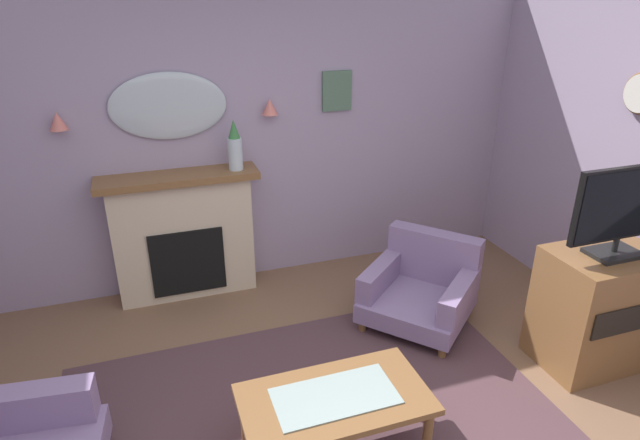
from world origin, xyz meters
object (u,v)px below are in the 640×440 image
object	(u,v)px
mantel_vase_left	(235,147)
framed_picture	(337,91)
coffee_table	(335,404)
armchair_near_fireplace	(422,286)
wall_sconce_right	(270,107)
tv_cabinet	(597,308)
wall_mirror	(169,106)
wall_sconce_left	(58,121)
fireplace	(184,237)
tv_flatscreen	(625,209)

from	to	relation	value
mantel_vase_left	framed_picture	xyz separation A→B (m)	(1.00, 0.18, 0.39)
mantel_vase_left	coffee_table	xyz separation A→B (m)	(0.12, -2.18, -0.97)
framed_picture	armchair_near_fireplace	size ratio (longest dim) A/B	0.31
wall_sconce_right	tv_cabinet	xyz separation A→B (m)	(1.92, -2.07, -1.21)
mantel_vase_left	wall_mirror	distance (m)	0.63
coffee_table	armchair_near_fireplace	distance (m)	1.66
coffee_table	armchair_near_fireplace	world-z (taller)	armchair_near_fireplace
wall_sconce_left	coffee_table	bearing A→B (deg)	-57.38
armchair_near_fireplace	wall_sconce_right	bearing A→B (deg)	130.27
armchair_near_fireplace	tv_cabinet	distance (m)	1.31
wall_mirror	armchair_near_fireplace	bearing A→B (deg)	-33.42
wall_mirror	wall_sconce_right	world-z (taller)	wall_mirror
fireplace	wall_sconce_left	world-z (taller)	wall_sconce_left
wall_mirror	wall_sconce_right	xyz separation A→B (m)	(0.85, -0.05, -0.05)
wall_mirror	tv_cabinet	xyz separation A→B (m)	(2.77, -2.12, -1.26)
fireplace	tv_flatscreen	bearing A→B (deg)	-35.83
mantel_vase_left	coffee_table	distance (m)	2.39
mantel_vase_left	tv_flatscreen	size ratio (longest dim) A/B	0.52
fireplace	mantel_vase_left	size ratio (longest dim) A/B	3.10
fireplace	wall_sconce_left	distance (m)	1.38
wall_mirror	coffee_table	xyz separation A→B (m)	(0.62, -2.35, -1.33)
wall_mirror	tv_cabinet	size ratio (longest dim) A/B	1.07
wall_sconce_left	wall_sconce_right	world-z (taller)	same
mantel_vase_left	framed_picture	bearing A→B (deg)	10.20
fireplace	framed_picture	distance (m)	1.91
wall_mirror	framed_picture	xyz separation A→B (m)	(1.50, 0.01, 0.04)
fireplace	framed_picture	world-z (taller)	framed_picture
fireplace	framed_picture	xyz separation A→B (m)	(1.50, 0.15, 1.18)
fireplace	wall_sconce_right	distance (m)	1.38
armchair_near_fireplace	tv_flatscreen	size ratio (longest dim) A/B	1.36
framed_picture	armchair_near_fireplace	bearing A→B (deg)	-74.79
wall_sconce_left	wall_sconce_right	bearing A→B (deg)	0.00
wall_sconce_left	wall_sconce_right	distance (m)	1.70
wall_mirror	armchair_near_fireplace	world-z (taller)	wall_mirror
framed_picture	armchair_near_fireplace	distance (m)	1.92
wall_mirror	armchair_near_fireplace	xyz separation A→B (m)	(1.83, -1.21, -1.40)
wall_sconce_right	armchair_near_fireplace	world-z (taller)	wall_sconce_right
wall_sconce_right	armchair_near_fireplace	distance (m)	2.03
framed_picture	tv_flatscreen	size ratio (longest dim) A/B	0.43
coffee_table	fireplace	bearing A→B (deg)	105.69
fireplace	wall_mirror	world-z (taller)	wall_mirror
coffee_table	tv_flatscreen	bearing A→B (deg)	5.49
fireplace	framed_picture	size ratio (longest dim) A/B	3.78
wall_sconce_right	tv_flatscreen	xyz separation A→B (m)	(1.92, -2.09, -0.41)
fireplace	tv_cabinet	bearing A→B (deg)	-35.55
tv_flatscreen	framed_picture	bearing A→B (deg)	120.50
framed_picture	coffee_table	bearing A→B (deg)	-110.51
coffee_table	armchair_near_fireplace	xyz separation A→B (m)	(1.21, 1.14, -0.08)
tv_cabinet	framed_picture	bearing A→B (deg)	120.74
tv_cabinet	tv_flatscreen	size ratio (longest dim) A/B	1.07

